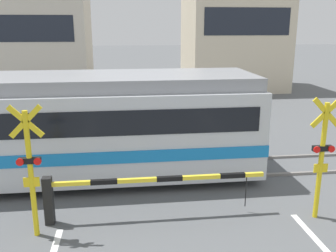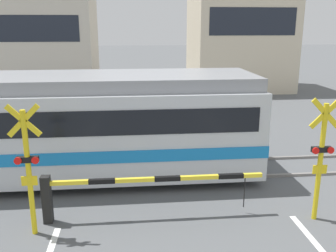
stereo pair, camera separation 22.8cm
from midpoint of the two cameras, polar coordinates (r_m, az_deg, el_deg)
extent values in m
cube|color=gray|center=(10.72, -0.55, -8.22)|extent=(50.00, 0.10, 0.08)
cube|color=gray|center=(12.04, -1.33, -5.53)|extent=(50.00, 0.10, 0.08)
cylinder|color=black|center=(10.56, -2.23, -6.60)|extent=(0.76, 0.12, 0.76)
cylinder|color=black|center=(11.90, -2.83, -4.06)|extent=(0.76, 0.12, 0.76)
cube|color=black|center=(8.82, -18.46, -10.77)|extent=(0.20, 0.20, 1.11)
cube|color=yellow|center=(8.50, -2.19, -8.10)|extent=(4.88, 0.09, 0.09)
cube|color=black|center=(8.49, -10.51, -8.37)|extent=(0.59, 0.10, 0.10)
cube|color=black|center=(8.52, -0.54, -8.02)|extent=(0.59, 0.10, 0.10)
cube|color=black|center=(8.79, 9.06, -7.46)|extent=(0.59, 0.10, 0.10)
cylinder|color=black|center=(9.06, 11.06, -9.78)|extent=(0.02, 0.02, 0.75)
cube|color=black|center=(14.45, 9.32, -0.04)|extent=(0.20, 0.20, 1.11)
cube|color=yellow|center=(13.87, -0.33, 1.17)|extent=(4.88, 0.09, 0.09)
cube|color=black|center=(14.07, 4.61, 1.32)|extent=(0.59, 0.10, 0.10)
cube|color=black|center=(13.85, -1.33, 1.14)|extent=(0.59, 0.10, 0.10)
cube|color=black|center=(13.78, -7.40, 0.95)|extent=(0.59, 0.10, 0.10)
cylinder|color=black|center=(13.90, -8.74, -0.78)|extent=(0.02, 0.02, 0.75)
cylinder|color=yellow|center=(8.15, -20.90, -7.07)|extent=(0.11, 0.11, 2.69)
cube|color=yellow|center=(7.82, -21.67, 0.65)|extent=(0.68, 0.04, 0.68)
cube|color=yellow|center=(7.82, -21.67, 0.65)|extent=(0.68, 0.04, 0.68)
cube|color=black|center=(8.04, -21.11, -4.93)|extent=(0.44, 0.12, 0.12)
cylinder|color=red|center=(8.02, -22.42, -5.13)|extent=(0.15, 0.03, 0.15)
cylinder|color=red|center=(7.93, -20.04, -5.10)|extent=(0.15, 0.03, 0.15)
cube|color=yellow|center=(8.19, -20.84, -8.00)|extent=(0.32, 0.03, 0.20)
cylinder|color=yellow|center=(8.96, 21.59, -5.14)|extent=(0.11, 0.11, 2.69)
cube|color=yellow|center=(8.66, 22.31, 1.91)|extent=(0.68, 0.04, 0.68)
cube|color=yellow|center=(8.66, 22.31, 1.91)|extent=(0.68, 0.04, 0.68)
cube|color=black|center=(8.86, 21.79, -3.18)|extent=(0.44, 0.12, 0.12)
cylinder|color=red|center=(8.72, 21.04, -3.39)|extent=(0.15, 0.03, 0.15)
cylinder|color=red|center=(8.88, 22.98, -3.26)|extent=(0.15, 0.03, 0.15)
cube|color=yellow|center=(8.99, 21.57, -5.99)|extent=(0.32, 0.03, 0.20)
cylinder|color=brown|center=(17.38, -5.64, 2.11)|extent=(0.13, 0.13, 0.78)
cylinder|color=brown|center=(17.38, -5.18, 2.13)|extent=(0.13, 0.13, 0.78)
cube|color=maroon|center=(17.24, -5.47, 4.40)|extent=(0.38, 0.22, 0.62)
sphere|color=#997056|center=(17.16, -5.51, 5.78)|extent=(0.21, 0.21, 0.21)
cube|color=beige|center=(26.18, -20.67, 12.97)|extent=(7.52, 5.63, 7.44)
cube|color=#1E232D|center=(23.43, -22.34, 13.57)|extent=(6.31, 0.03, 1.49)
cube|color=beige|center=(26.60, 9.73, 14.50)|extent=(6.37, 5.63, 8.16)
cube|color=#1E232D|center=(23.90, 11.77, 15.33)|extent=(5.35, 0.03, 1.63)
camera|label=1|loc=(0.11, -90.64, -0.17)|focal=40.00mm
camera|label=2|loc=(0.11, 89.36, 0.17)|focal=40.00mm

